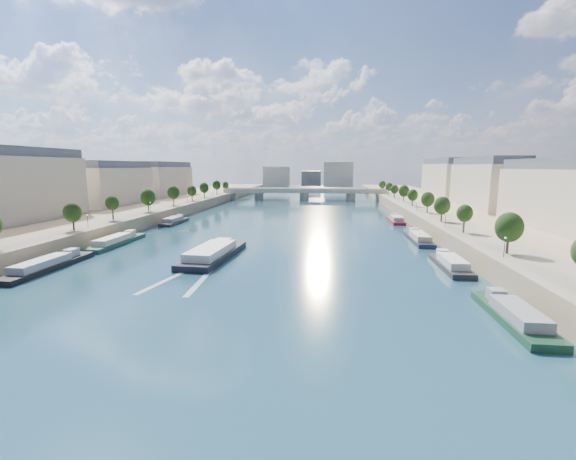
# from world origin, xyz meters

# --- Properties ---
(ground) EXTENTS (700.00, 700.00, 0.00)m
(ground) POSITION_xyz_m (0.00, 100.00, 0.00)
(ground) COLOR #0C2735
(ground) RESTS_ON ground
(quay_left) EXTENTS (44.00, 520.00, 5.00)m
(quay_left) POSITION_xyz_m (-72.00, 100.00, 2.50)
(quay_left) COLOR #9E8460
(quay_left) RESTS_ON ground
(quay_right) EXTENTS (44.00, 520.00, 5.00)m
(quay_right) POSITION_xyz_m (72.00, 100.00, 2.50)
(quay_right) COLOR #9E8460
(quay_right) RESTS_ON ground
(pave_left) EXTENTS (14.00, 520.00, 0.10)m
(pave_left) POSITION_xyz_m (-57.00, 100.00, 5.05)
(pave_left) COLOR gray
(pave_left) RESTS_ON quay_left
(pave_right) EXTENTS (14.00, 520.00, 0.10)m
(pave_right) POSITION_xyz_m (57.00, 100.00, 5.05)
(pave_right) COLOR gray
(pave_right) RESTS_ON quay_right
(trees_left) EXTENTS (4.80, 268.80, 8.26)m
(trees_left) POSITION_xyz_m (-55.00, 102.00, 10.48)
(trees_left) COLOR #382B1E
(trees_left) RESTS_ON ground
(trees_right) EXTENTS (4.80, 268.80, 8.26)m
(trees_right) POSITION_xyz_m (55.00, 110.00, 10.48)
(trees_right) COLOR #382B1E
(trees_right) RESTS_ON ground
(lamps_left) EXTENTS (0.36, 200.36, 4.28)m
(lamps_left) POSITION_xyz_m (-52.50, 90.00, 7.78)
(lamps_left) COLOR black
(lamps_left) RESTS_ON ground
(lamps_right) EXTENTS (0.36, 200.36, 4.28)m
(lamps_right) POSITION_xyz_m (52.50, 105.00, 7.78)
(lamps_right) COLOR black
(lamps_right) RESTS_ON ground
(buildings_left) EXTENTS (16.00, 226.00, 23.20)m
(buildings_left) POSITION_xyz_m (-85.00, 112.00, 16.45)
(buildings_left) COLOR #C1B095
(buildings_left) RESTS_ON ground
(buildings_right) EXTENTS (16.00, 226.00, 23.20)m
(buildings_right) POSITION_xyz_m (85.00, 112.00, 16.45)
(buildings_right) COLOR #C1B095
(buildings_right) RESTS_ON ground
(skyline) EXTENTS (79.00, 42.00, 22.00)m
(skyline) POSITION_xyz_m (3.19, 319.52, 14.66)
(skyline) COLOR #C1B095
(skyline) RESTS_ON ground
(bridge) EXTENTS (112.00, 12.00, 8.15)m
(bridge) POSITION_xyz_m (0.00, 233.18, 5.08)
(bridge) COLOR #C1B79E
(bridge) RESTS_ON ground
(tour_barge) EXTENTS (10.41, 30.12, 4.02)m
(tour_barge) POSITION_xyz_m (-11.52, 58.63, 1.15)
(tour_barge) COLOR black
(tour_barge) RESTS_ON ground
(wake) EXTENTS (10.75, 26.03, 0.04)m
(wake) POSITION_xyz_m (-11.52, 42.08, 0.02)
(wake) COLOR silver
(wake) RESTS_ON ground
(moored_barges_left) EXTENTS (5.00, 131.64, 3.60)m
(moored_barges_left) POSITION_xyz_m (-45.50, 57.88, 0.84)
(moored_barges_left) COLOR maroon
(moored_barges_left) RESTS_ON ground
(moored_barges_right) EXTENTS (5.00, 124.36, 3.60)m
(moored_barges_right) POSITION_xyz_m (45.50, 72.51, 0.84)
(moored_barges_right) COLOR #173A24
(moored_barges_right) RESTS_ON ground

